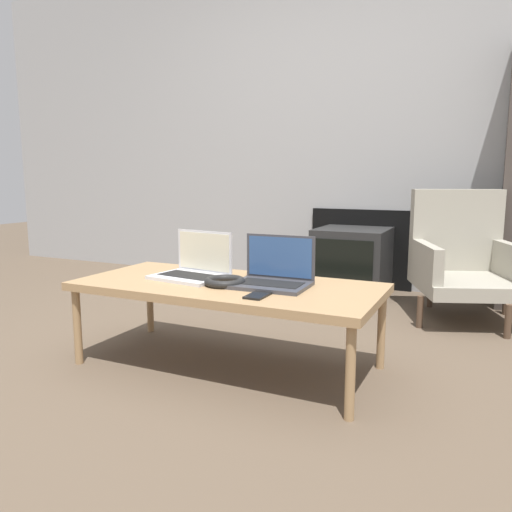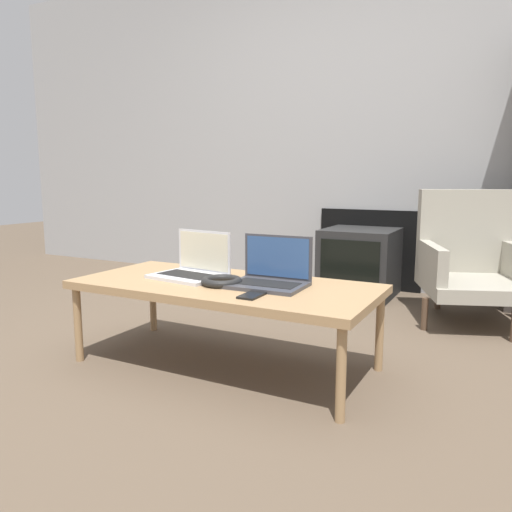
% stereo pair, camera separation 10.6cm
% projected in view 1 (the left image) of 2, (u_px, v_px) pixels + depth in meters
% --- Properties ---
extents(ground_plane, '(14.00, 14.00, 0.00)m').
position_uv_depth(ground_plane, '(213.00, 376.00, 2.15)').
color(ground_plane, brown).
extents(wall_back, '(7.00, 0.08, 2.60)m').
position_uv_depth(wall_back, '(348.00, 119.00, 3.79)').
color(wall_back, '#999999').
rests_on(wall_back, ground_plane).
extents(table, '(1.34, 0.61, 0.38)m').
position_uv_depth(table, '(227.00, 289.00, 2.21)').
color(table, '#9E7A51').
rests_on(table, ground_plane).
extents(laptop_left, '(0.35, 0.28, 0.21)m').
position_uv_depth(laptop_left, '(194.00, 268.00, 2.33)').
color(laptop_left, silver).
rests_on(laptop_left, table).
extents(laptop_right, '(0.33, 0.25, 0.21)m').
position_uv_depth(laptop_right, '(274.00, 275.00, 2.16)').
color(laptop_right, '#38383D').
rests_on(laptop_right, table).
extents(headphones, '(0.18, 0.18, 0.03)m').
position_uv_depth(headphones, '(225.00, 281.00, 2.16)').
color(headphones, black).
rests_on(headphones, table).
extents(phone, '(0.07, 0.12, 0.01)m').
position_uv_depth(phone, '(258.00, 296.00, 1.95)').
color(phone, black).
rests_on(phone, table).
extents(tv, '(0.50, 0.51, 0.48)m').
position_uv_depth(tv, '(352.00, 261.00, 3.63)').
color(tv, black).
rests_on(tv, ground_plane).
extents(armchair, '(0.73, 0.77, 0.77)m').
position_uv_depth(armchair, '(462.00, 257.00, 3.02)').
color(armchair, gray).
rests_on(armchair, ground_plane).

